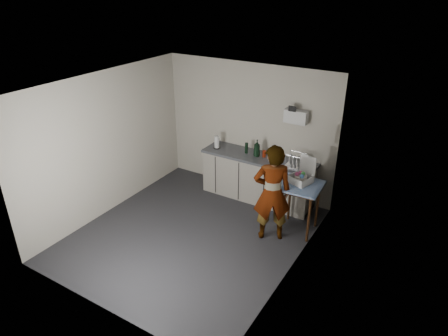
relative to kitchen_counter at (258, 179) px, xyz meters
The scene contains 15 objects.
ground 1.80m from the kitchen_counter, 103.24° to the right, with size 4.00×4.00×0.00m, color #26262B.
wall_back 1.00m from the kitchen_counter, 144.05° to the left, with size 3.60×0.02×2.60m, color beige.
wall_right 2.36m from the kitchen_counter, 50.73° to the right, with size 0.02×4.00×2.60m, color beige.
wall_left 2.91m from the kitchen_counter, 142.18° to the right, with size 0.02×4.00×2.60m, color beige.
ceiling 2.78m from the kitchen_counter, 103.24° to the right, with size 3.60×4.00×0.01m, color white.
kitchen_counter is the anchor object (origin of this frame).
wall_shelf 1.47m from the kitchen_counter, 20.15° to the left, with size 0.42×0.18×0.37m.
side_table 1.31m from the kitchen_counter, 29.60° to the right, with size 0.73×0.73×0.89m.
standing_man 1.37m from the kitchen_counter, 53.72° to the right, with size 0.62×0.41×1.69m, color #B2A593.
soap_bottle 0.65m from the kitchen_counter, behind, with size 0.13×0.13×0.33m, color black.
soda_can 0.56m from the kitchen_counter, 23.06° to the left, with size 0.07×0.07×0.13m, color red.
dark_bottle 0.65m from the kitchen_counter, behind, with size 0.06×0.06×0.21m, color black.
paper_towel 1.09m from the kitchen_counter, behind, with size 0.14×0.14×0.25m.
dish_rack 0.93m from the kitchen_counter, ahead, with size 0.36×0.27×0.25m.
bakery_box 1.32m from the kitchen_counter, 26.87° to the right, with size 0.41×0.41×0.45m.
Camera 1 is at (3.42, -4.58, 4.04)m, focal length 32.00 mm.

